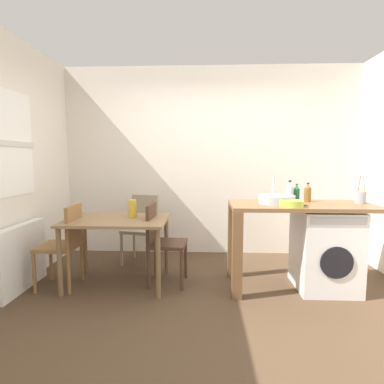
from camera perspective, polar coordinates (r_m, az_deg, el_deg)
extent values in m
plane|color=#4C3826|center=(3.11, 3.73, -20.42)|extent=(5.46, 5.46, 0.00)
cube|color=silver|center=(4.53, 3.39, 5.64)|extent=(4.60, 0.10, 2.70)
cube|color=white|center=(3.69, -31.11, 7.73)|extent=(0.01, 0.90, 1.10)
cube|color=beige|center=(3.69, -31.01, 7.74)|extent=(0.02, 0.96, 0.06)
cube|color=white|center=(3.80, -29.11, -10.57)|extent=(0.10, 0.80, 0.70)
cube|color=olive|center=(3.48, -13.73, -5.07)|extent=(1.10, 0.76, 0.03)
cylinder|color=brown|center=(3.45, -23.32, -11.86)|extent=(0.05, 0.05, 0.71)
cylinder|color=brown|center=(3.16, -6.31, -13.06)|extent=(0.05, 0.05, 0.71)
cylinder|color=brown|center=(4.03, -19.20, -9.10)|extent=(0.05, 0.05, 0.71)
cylinder|color=brown|center=(3.78, -4.75, -9.78)|extent=(0.05, 0.05, 0.71)
cube|color=olive|center=(3.67, -23.52, -9.23)|extent=(0.41, 0.41, 0.04)
cube|color=olive|center=(3.55, -21.02, -5.91)|extent=(0.04, 0.38, 0.45)
cylinder|color=olive|center=(3.66, -27.19, -13.12)|extent=(0.04, 0.04, 0.45)
cylinder|color=olive|center=(3.97, -24.68, -11.53)|extent=(0.04, 0.04, 0.45)
cylinder|color=olive|center=(3.51, -21.87, -13.72)|extent=(0.04, 0.04, 0.45)
cylinder|color=olive|center=(3.83, -19.72, -11.97)|extent=(0.04, 0.04, 0.45)
cube|color=#4C3323|center=(3.48, -4.53, -9.56)|extent=(0.42, 0.42, 0.04)
cube|color=#4C3323|center=(3.46, -7.51, -5.84)|extent=(0.06, 0.38, 0.45)
cylinder|color=#4C3323|center=(3.69, -1.18, -12.27)|extent=(0.04, 0.04, 0.45)
cylinder|color=#4C3323|center=(3.36, -1.94, -14.21)|extent=(0.04, 0.04, 0.45)
cylinder|color=#4C3323|center=(3.75, -6.77, -12.01)|extent=(0.04, 0.04, 0.45)
cylinder|color=#4C3323|center=(3.42, -8.11, -13.87)|extent=(0.04, 0.04, 0.45)
cube|color=gray|center=(4.18, -9.61, -6.95)|extent=(0.48, 0.48, 0.04)
cube|color=gray|center=(4.29, -8.63, -3.51)|extent=(0.38, 0.12, 0.45)
cylinder|color=gray|center=(4.00, -8.31, -10.85)|extent=(0.04, 0.04, 0.45)
cylinder|color=gray|center=(4.16, -12.91, -10.29)|extent=(0.04, 0.04, 0.45)
cylinder|color=gray|center=(4.32, -6.33, -9.53)|extent=(0.04, 0.04, 0.45)
cylinder|color=gray|center=(4.46, -10.67, -9.08)|extent=(0.04, 0.04, 0.45)
cube|color=brown|center=(3.45, 19.64, -2.39)|extent=(1.50, 0.68, 0.04)
cube|color=brown|center=(3.14, 8.37, -11.57)|extent=(0.10, 0.10, 0.88)
cube|color=brown|center=(3.69, 7.45, -8.83)|extent=(0.10, 0.10, 0.88)
cube|color=white|center=(3.64, 23.37, -9.70)|extent=(0.60, 0.60, 0.86)
cylinder|color=black|center=(3.38, 25.21, -11.76)|extent=(0.32, 0.02, 0.32)
cube|color=#B2B2B7|center=(3.28, 25.50, -4.84)|extent=(0.54, 0.01, 0.08)
cylinder|color=#9EA0A5|center=(3.38, 15.42, -1.33)|extent=(0.38, 0.38, 0.09)
cylinder|color=#B2B2B7|center=(3.54, 14.82, 0.58)|extent=(0.02, 0.02, 0.28)
cylinder|color=silver|center=(3.58, 17.61, -0.33)|extent=(0.07, 0.07, 0.17)
cone|color=silver|center=(3.57, 17.67, 1.39)|extent=(0.07, 0.07, 0.05)
cylinder|color=#262626|center=(3.57, 17.69, 1.92)|extent=(0.03, 0.03, 0.02)
cylinder|color=#19592D|center=(3.62, 18.78, -0.54)|extent=(0.07, 0.07, 0.14)
cone|color=#19592D|center=(3.61, 18.83, 0.88)|extent=(0.06, 0.06, 0.04)
cylinder|color=#262626|center=(3.61, 18.84, 1.31)|extent=(0.03, 0.03, 0.02)
cylinder|color=brown|center=(3.63, 20.62, -0.51)|extent=(0.07, 0.07, 0.15)
cone|color=brown|center=(3.62, 20.68, 1.03)|extent=(0.07, 0.07, 0.04)
cylinder|color=#262626|center=(3.61, 20.70, 1.49)|extent=(0.03, 0.03, 0.02)
cylinder|color=#A8C63D|center=(3.21, 17.95, -2.02)|extent=(0.24, 0.24, 0.06)
cylinder|color=olive|center=(3.21, 17.96, -1.73)|extent=(0.19, 0.19, 0.03)
cylinder|color=gray|center=(3.72, 28.76, -0.88)|extent=(0.11, 0.11, 0.13)
cylinder|color=#99724C|center=(3.71, 28.56, 1.36)|extent=(0.01, 0.04, 0.18)
cylinder|color=#99724C|center=(3.71, 29.24, 1.32)|extent=(0.01, 0.05, 0.18)
cylinder|color=gold|center=(3.52, -10.98, -3.02)|extent=(0.09, 0.09, 0.20)
cube|color=#B2B2B7|center=(3.34, 19.33, -2.25)|extent=(0.15, 0.06, 0.01)
cube|color=#262628|center=(3.34, 19.33, -2.25)|extent=(0.15, 0.06, 0.01)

